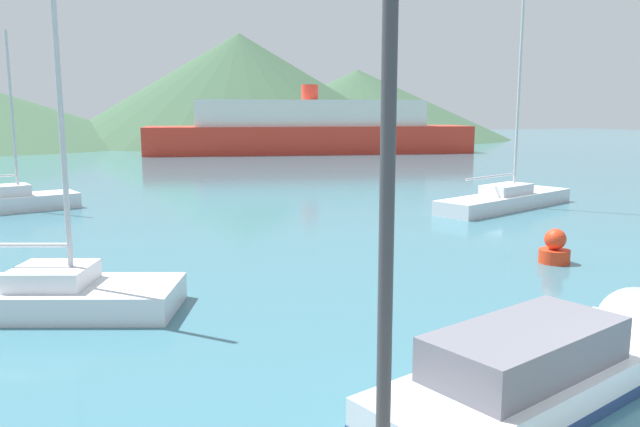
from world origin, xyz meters
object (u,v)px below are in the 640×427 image
streetlamp (388,133)px  motorboat_near (569,362)px  sailboat_middle (54,293)px  buoy_marker (555,249)px  sailboat_inner (506,198)px  ferry_distant (310,130)px  sailboat_outer (8,201)px

streetlamp → motorboat_near: 7.09m
sailboat_middle → buoy_marker: sailboat_middle is taller
motorboat_near → sailboat_inner: size_ratio=0.81×
sailboat_inner → ferry_distant: size_ratio=0.28×
sailboat_outer → ferry_distant: bearing=34.7°
streetlamp → sailboat_inner: bearing=48.2°
motorboat_near → ferry_distant: (17.69, 54.68, 2.05)m
motorboat_near → streetlamp: bearing=-164.2°
ferry_distant → sailboat_middle: bearing=-104.6°
sailboat_outer → buoy_marker: sailboat_outer is taller
sailboat_outer → buoy_marker: size_ratio=7.68×
streetlamp → sailboat_inner: 25.15m
sailboat_inner → ferry_distant: sailboat_inner is taller
ferry_distant → buoy_marker: size_ratio=34.09×
sailboat_middle → sailboat_outer: 16.11m
streetlamp → buoy_marker: 15.03m
motorboat_near → buoy_marker: motorboat_near is taller
motorboat_near → sailboat_middle: size_ratio=1.02×
sailboat_middle → buoy_marker: (13.49, -0.88, 0.01)m
sailboat_middle → sailboat_outer: bearing=119.3°
buoy_marker → sailboat_middle: bearing=176.3°
buoy_marker → motorboat_near: bearing=-132.0°
sailboat_outer → motorboat_near: bearing=-82.3°
sailboat_middle → sailboat_outer: size_ratio=0.97×
streetlamp → sailboat_inner: (16.59, 18.53, -3.78)m
sailboat_outer → ferry_distant: (27.16, 31.30, 1.98)m
streetlamp → sailboat_inner: sailboat_inner is taller
sailboat_outer → streetlamp: bearing=-95.0°
sailboat_middle → buoy_marker: 13.52m
sailboat_outer → buoy_marker: (15.32, -16.89, -0.05)m
sailboat_outer → sailboat_inner: bearing=-35.1°
sailboat_inner → sailboat_middle: 20.76m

